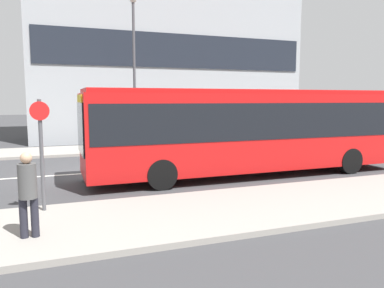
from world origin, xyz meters
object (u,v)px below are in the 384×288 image
object	(u,v)px
parked_car_1	(375,134)
bus_stop_sign	(41,146)
pedestrian_near_stop	(28,190)
city_bus	(249,126)
street_lamp	(134,59)
parked_car_0	(309,137)

from	to	relation	value
parked_car_1	bus_stop_sign	distance (m)	21.06
pedestrian_near_stop	bus_stop_sign	size ratio (longest dim) A/B	0.63
city_bus	street_lamp	world-z (taller)	street_lamp
parked_car_1	street_lamp	bearing A→B (deg)	173.63
street_lamp	city_bus	bearing A→B (deg)	-70.57
pedestrian_near_stop	street_lamp	distance (m)	13.36
parked_car_0	parked_car_1	distance (m)	5.11
parked_car_0	city_bus	bearing A→B (deg)	-141.47
parked_car_0	pedestrian_near_stop	size ratio (longest dim) A/B	2.82
city_bus	parked_car_0	bearing A→B (deg)	34.26
city_bus	pedestrian_near_stop	xyz separation A→B (m)	(-7.24, -4.46, -0.73)
city_bus	bus_stop_sign	bearing A→B (deg)	-163.49
city_bus	parked_car_0	distance (m)	9.18
parked_car_0	bus_stop_sign	bearing A→B (deg)	-149.48
bus_stop_sign	city_bus	bearing A→B (deg)	20.78
parked_car_0	pedestrian_near_stop	world-z (taller)	pedestrian_near_stop
parked_car_0	bus_stop_sign	size ratio (longest dim) A/B	1.76
parked_car_1	street_lamp	distance (m)	15.56
pedestrian_near_stop	street_lamp	world-z (taller)	street_lamp
street_lamp	parked_car_0	bearing A→B (deg)	-10.64
city_bus	bus_stop_sign	distance (m)	7.50
city_bus	parked_car_1	world-z (taller)	city_bus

